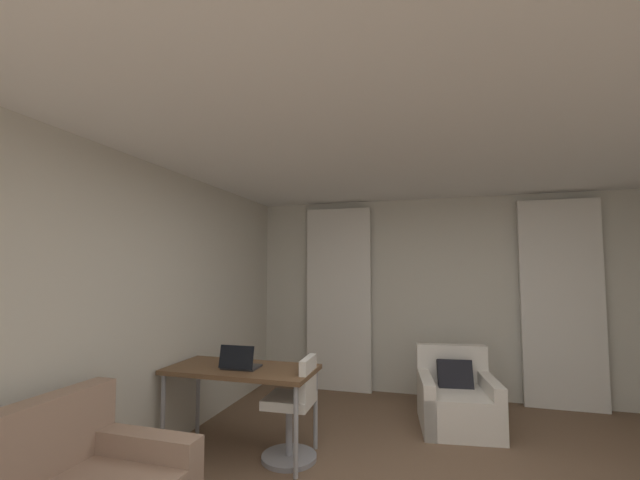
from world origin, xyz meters
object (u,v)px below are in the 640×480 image
armchair (457,401)px  desk_chair (294,413)px  laptop (240,364)px  desk (242,374)px

armchair → desk_chair: (-1.40, -1.17, 0.13)m
armchair → desk_chair: 1.83m
armchair → laptop: laptop is taller
armchair → desk_chair: desk_chair is taller
armchair → laptop: (-1.90, -1.23, 0.54)m
desk_chair → laptop: 0.65m
desk → laptop: size_ratio=4.11×
desk → desk_chair: size_ratio=1.53×
desk → laptop: laptop is taller
armchair → laptop: 2.32m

